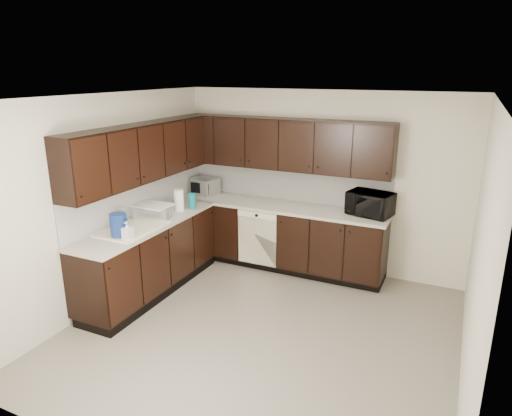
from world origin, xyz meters
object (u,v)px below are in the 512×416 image
(microwave, at_px, (370,204))
(blue_pitcher, at_px, (119,226))
(sink, at_px, (132,234))
(toaster_oven, at_px, (205,186))
(storage_bin, at_px, (154,211))

(microwave, xyz_separation_m, blue_pitcher, (-2.37, -2.03, -0.01))
(sink, xyz_separation_m, toaster_oven, (-0.05, 1.76, 0.18))
(microwave, xyz_separation_m, storage_bin, (-2.47, -1.28, -0.07))
(storage_bin, bearing_deg, toaster_oven, 90.72)
(sink, bearing_deg, toaster_oven, 91.66)
(sink, relative_size, blue_pitcher, 2.91)
(microwave, distance_m, blue_pitcher, 3.12)
(sink, height_order, storage_bin, sink)
(microwave, height_order, storage_bin, microwave)
(microwave, relative_size, toaster_oven, 1.43)
(microwave, relative_size, storage_bin, 1.28)
(storage_bin, bearing_deg, sink, -85.82)
(microwave, bearing_deg, storage_bin, -139.21)
(toaster_oven, xyz_separation_m, storage_bin, (0.02, -1.28, -0.04))
(microwave, xyz_separation_m, toaster_oven, (-2.48, 0.00, -0.03))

